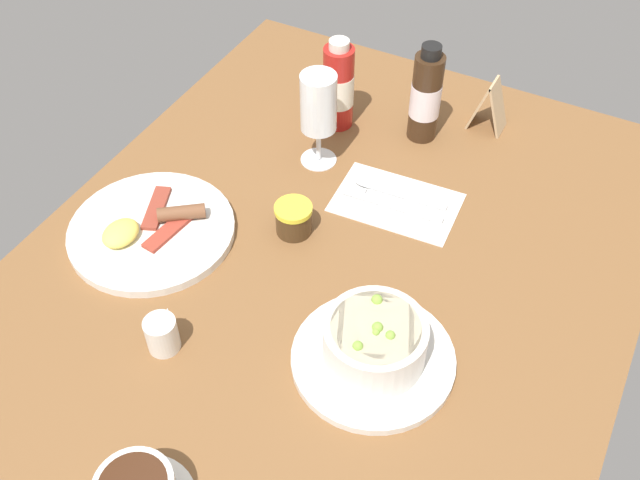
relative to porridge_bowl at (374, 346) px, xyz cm
name	(u,v)px	position (x,y,z in cm)	size (l,w,h in cm)	color
ground_plane	(324,276)	(11.03, 12.71, -5.00)	(110.00, 84.00, 3.00)	brown
porridge_bowl	(374,346)	(0.00, 0.00, 0.00)	(20.93, 20.93, 8.25)	silver
cutlery_setting	(394,201)	(28.31, 9.53, -3.25)	(13.48, 19.63, 0.90)	silver
creamer_jug	(162,334)	(-10.27, 24.96, -0.90)	(5.12, 4.22, 5.58)	silver
wine_glass	(318,107)	(31.70, 24.49, 7.16)	(5.90, 5.90, 16.30)	white
jam_jar	(294,219)	(15.70, 20.23, -1.02)	(5.61, 5.61, 4.89)	#432E19
sauce_bottle_brown	(426,97)	(45.58, 12.07, 4.41)	(5.02, 5.02, 17.33)	#382314
sauce_bottle_red	(338,87)	(41.93, 26.15, 4.01)	(5.24, 5.24, 16.19)	#B21E19
breakfast_plate	(151,230)	(5.20, 38.58, -2.59)	(24.58, 24.58, 3.70)	silver
menu_card	(490,105)	(52.93, 3.08, 1.04)	(4.63, 6.04, 9.21)	tan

